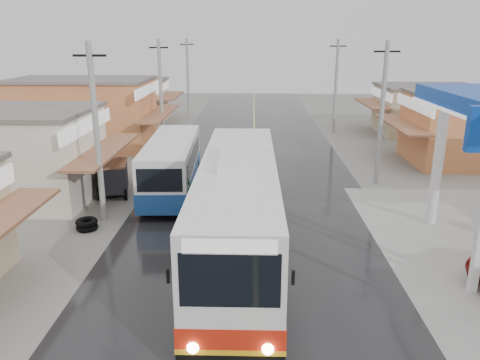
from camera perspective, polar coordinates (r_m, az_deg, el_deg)
The scene contains 11 objects.
ground at distance 13.71m, azimuth 2.00°, elevation -19.41°, with size 120.00×120.00×0.00m, color slate.
road at distance 27.27m, azimuth 1.80°, elevation -0.31°, with size 12.00×90.00×0.02m, color black.
centre_line at distance 27.27m, azimuth 1.80°, elevation -0.29°, with size 0.15×90.00×0.01m, color #D8CC4C.
shopfronts_left at distance 32.77m, azimuth -21.60°, elevation 1.44°, with size 11.00×44.00×5.20m, color tan, non-canonical shape.
utility_poles_left at distance 29.05m, azimuth -12.15°, elevation 0.38°, with size 1.60×50.00×8.00m, color gray, non-canonical shape.
utility_poles_right at distance 28.20m, azimuth 16.17°, elevation -0.43°, with size 1.60×36.00×8.00m, color gray, non-canonical shape.
coach_bus at distance 17.48m, azimuth -0.20°, elevation -3.58°, with size 3.09×13.21×4.12m.
second_bus at distance 25.26m, azimuth -8.28°, elevation 1.80°, with size 2.74×8.90×2.92m.
cyclist at distance 22.50m, azimuth -6.51°, elevation -2.37°, with size 1.33×2.11×2.15m.
tricycle_near at distance 25.76m, azimuth -15.21°, elevation 0.41°, with size 2.00×2.43×1.81m.
tyre_stack at distance 21.74m, azimuth -18.18°, elevation -5.16°, with size 0.96×0.96×0.49m.
Camera 1 is at (-0.15, -11.03, 8.15)m, focal length 35.00 mm.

